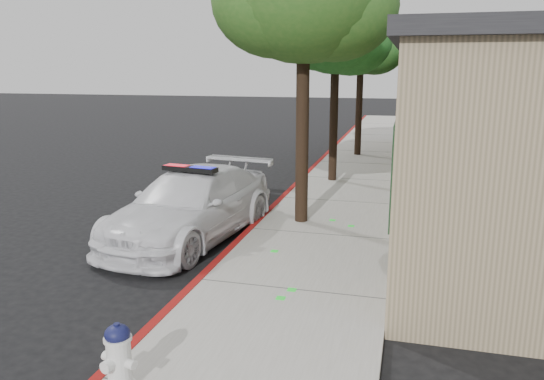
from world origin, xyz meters
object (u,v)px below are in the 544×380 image
at_px(fire_hydrant, 119,356).
at_px(street_tree_far, 362,45).
at_px(clapboard_building, 528,121).
at_px(street_tree_mid, 337,35).
at_px(police_car, 191,205).

distance_m(fire_hydrant, street_tree_far, 17.62).
xyz_separation_m(clapboard_building, fire_hydrant, (-6.26, -12.13, -1.58)).
height_order(clapboard_building, street_tree_mid, street_tree_mid).
xyz_separation_m(street_tree_mid, street_tree_far, (0.27, 5.27, -0.08)).
distance_m(police_car, fire_hydrant, 5.81).
distance_m(clapboard_building, street_tree_mid, 6.16).
xyz_separation_m(fire_hydrant, street_tree_far, (0.91, 17.14, 4.00)).
relative_size(street_tree_mid, street_tree_far, 1.01).
distance_m(fire_hydrant, street_tree_mid, 12.56).
distance_m(clapboard_building, police_car, 10.27).
bearing_deg(fire_hydrant, clapboard_building, 76.43).
height_order(clapboard_building, fire_hydrant, clapboard_building).
distance_m(clapboard_building, fire_hydrant, 13.74).
bearing_deg(street_tree_far, street_tree_mid, -92.95).
xyz_separation_m(police_car, street_tree_far, (2.45, 11.54, 3.80)).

